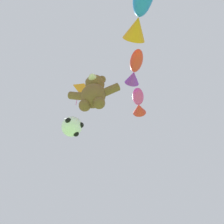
{
  "coord_description": "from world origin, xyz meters",
  "views": [
    {
      "loc": [
        2.52,
        1.72,
        1.53
      ],
      "look_at": [
        1.63,
        6.0,
        7.06
      ],
      "focal_mm": 28.0,
      "sensor_mm": 36.0,
      "label": 1
    }
  ],
  "objects_px": {
    "soccer_ball_kite": "(72,127)",
    "diamond_kite": "(82,90)",
    "teddy_bear_kite": "(94,92)",
    "fish_kite_cobalt": "(140,12)",
    "fish_kite_magenta": "(139,103)",
    "fish_kite_crimson": "(135,69)"
  },
  "relations": [
    {
      "from": "soccer_ball_kite",
      "to": "diamond_kite",
      "type": "relative_size",
      "value": 0.34
    },
    {
      "from": "teddy_bear_kite",
      "to": "fish_kite_cobalt",
      "type": "height_order",
      "value": "fish_kite_cobalt"
    },
    {
      "from": "teddy_bear_kite",
      "to": "fish_kite_magenta",
      "type": "height_order",
      "value": "fish_kite_magenta"
    },
    {
      "from": "soccer_ball_kite",
      "to": "fish_kite_magenta",
      "type": "height_order",
      "value": "fish_kite_magenta"
    },
    {
      "from": "fish_kite_crimson",
      "to": "soccer_ball_kite",
      "type": "bearing_deg",
      "value": 174.99
    },
    {
      "from": "fish_kite_cobalt",
      "to": "diamond_kite",
      "type": "xyz_separation_m",
      "value": [
        -4.06,
        4.33,
        2.69
      ]
    },
    {
      "from": "fish_kite_magenta",
      "to": "teddy_bear_kite",
      "type": "bearing_deg",
      "value": -130.83
    },
    {
      "from": "teddy_bear_kite",
      "to": "fish_kite_cobalt",
      "type": "distance_m",
      "value": 3.59
    },
    {
      "from": "soccer_ball_kite",
      "to": "fish_kite_crimson",
      "type": "height_order",
      "value": "fish_kite_crimson"
    },
    {
      "from": "fish_kite_crimson",
      "to": "fish_kite_cobalt",
      "type": "relative_size",
      "value": 0.74
    },
    {
      "from": "fish_kite_magenta",
      "to": "fish_kite_cobalt",
      "type": "xyz_separation_m",
      "value": [
        0.5,
        -4.65,
        -0.6
      ]
    },
    {
      "from": "soccer_ball_kite",
      "to": "fish_kite_cobalt",
      "type": "distance_m",
      "value": 5.05
    },
    {
      "from": "teddy_bear_kite",
      "to": "fish_kite_cobalt",
      "type": "relative_size",
      "value": 0.94
    },
    {
      "from": "diamond_kite",
      "to": "teddy_bear_kite",
      "type": "bearing_deg",
      "value": -48.55
    },
    {
      "from": "soccer_ball_kite",
      "to": "fish_kite_magenta",
      "type": "distance_m",
      "value": 4.73
    },
    {
      "from": "fish_kite_crimson",
      "to": "fish_kite_magenta",
      "type": "bearing_deg",
      "value": 90.74
    },
    {
      "from": "fish_kite_magenta",
      "to": "fish_kite_crimson",
      "type": "bearing_deg",
      "value": -89.26
    },
    {
      "from": "soccer_ball_kite",
      "to": "fish_kite_crimson",
      "type": "xyz_separation_m",
      "value": [
        2.71,
        -0.24,
        3.26
      ]
    },
    {
      "from": "teddy_bear_kite",
      "to": "fish_kite_crimson",
      "type": "distance_m",
      "value": 2.47
    },
    {
      "from": "soccer_ball_kite",
      "to": "diamond_kite",
      "type": "xyz_separation_m",
      "value": [
        -0.88,
        1.58,
        5.49
      ]
    },
    {
      "from": "soccer_ball_kite",
      "to": "fish_kite_cobalt",
      "type": "height_order",
      "value": "fish_kite_cobalt"
    },
    {
      "from": "teddy_bear_kite",
      "to": "soccer_ball_kite",
      "type": "distance_m",
      "value": 1.92
    }
  ]
}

